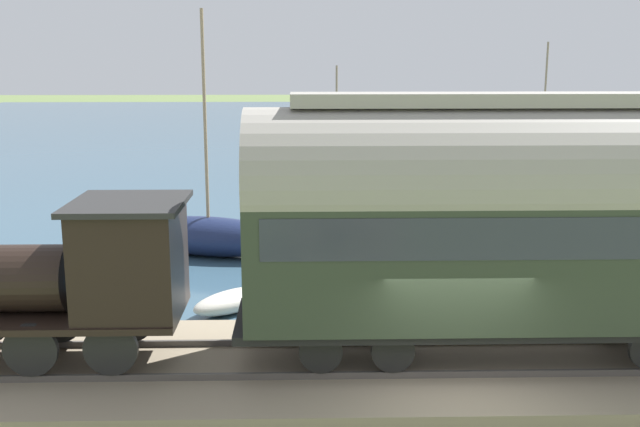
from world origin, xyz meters
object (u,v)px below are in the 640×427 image
object	(u,v)px
passenger_coach	(517,215)
sailboat_red	(336,173)
rowboat_mid_harbor	(589,252)
rowboat_off_pier	(233,301)
sailboat_brown	(541,163)
steam_locomotive	(64,273)
sailboat_navy	(209,236)

from	to	relation	value
passenger_coach	sailboat_red	world-z (taller)	sailboat_red
rowboat_mid_harbor	rowboat_off_pier	bearing A→B (deg)	131.32
sailboat_brown	rowboat_off_pier	xyz separation A→B (m)	(-19.82, 13.74, -0.43)
steam_locomotive	passenger_coach	world-z (taller)	passenger_coach
sailboat_brown	rowboat_mid_harbor	size ratio (longest dim) A/B	2.36
steam_locomotive	rowboat_off_pier	bearing A→B (deg)	-31.10
sailboat_brown	rowboat_off_pier	bearing A→B (deg)	120.83
sailboat_brown	sailboat_navy	bearing A→B (deg)	110.04
steam_locomotive	rowboat_off_pier	size ratio (longest dim) A/B	2.49
sailboat_red	sailboat_navy	world-z (taller)	sailboat_navy
sailboat_brown	rowboat_mid_harbor	distance (m)	15.61
steam_locomotive	sailboat_navy	xyz separation A→B (m)	(9.46, -1.40, -1.65)
sailboat_navy	rowboat_off_pier	size ratio (longest dim) A/B	3.30
steam_locomotive	sailboat_red	bearing A→B (deg)	-14.79
sailboat_navy	steam_locomotive	bearing A→B (deg)	-172.47
sailboat_red	sailboat_brown	size ratio (longest dim) A/B	0.83
steam_locomotive	rowboat_mid_harbor	size ratio (longest dim) A/B	1.98
sailboat_brown	rowboat_mid_harbor	xyz separation A→B (m)	(-15.24, 3.30, -0.52)
sailboat_navy	rowboat_mid_harbor	xyz separation A→B (m)	(-0.57, -11.64, -0.45)
sailboat_navy	rowboat_mid_harbor	world-z (taller)	sailboat_navy
steam_locomotive	rowboat_off_pier	distance (m)	5.41
steam_locomotive	rowboat_mid_harbor	bearing A→B (deg)	-55.73
rowboat_mid_harbor	sailboat_brown	bearing A→B (deg)	5.41
sailboat_red	sailboat_brown	distance (m)	10.54
steam_locomotive	passenger_coach	size ratio (longest dim) A/B	0.55
steam_locomotive	sailboat_red	xyz separation A→B (m)	(22.47, -5.93, -1.81)
passenger_coach	sailboat_navy	bearing A→B (deg)	35.39
passenger_coach	sailboat_red	xyz separation A→B (m)	(22.47, 2.18, -2.83)
passenger_coach	rowboat_off_pier	bearing A→B (deg)	52.06
sailboat_navy	sailboat_brown	bearing A→B (deg)	-29.58
sailboat_brown	sailboat_navy	size ratio (longest dim) A/B	0.90
sailboat_brown	rowboat_off_pier	distance (m)	24.13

